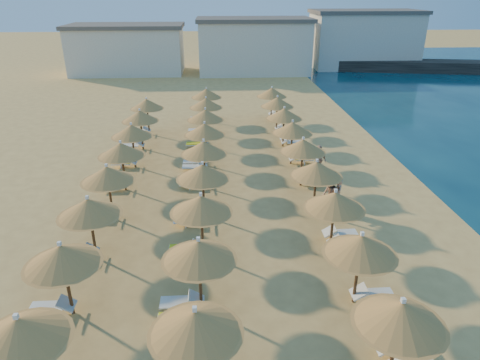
{
  "coord_description": "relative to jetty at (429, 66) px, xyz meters",
  "views": [
    {
      "loc": [
        -2.6,
        -17.27,
        10.85
      ],
      "look_at": [
        -1.31,
        4.0,
        1.3
      ],
      "focal_mm": 32.0,
      "sensor_mm": 36.0,
      "label": 1
    }
  ],
  "objects": [
    {
      "name": "loungers",
      "position": [
        -30.15,
        -40.76,
        -0.41
      ],
      "size": [
        13.44,
        36.72,
        0.66
      ],
      "color": "white",
      "rests_on": "ground"
    },
    {
      "name": "beachgoer_c",
      "position": [
        -24.27,
        -35.62,
        0.19
      ],
      "size": [
        1.07,
        1.12,
        1.87
      ],
      "primitive_type": "imported",
      "rotation": [
        0.0,
        0.0,
        -0.84
      ],
      "color": "tan",
      "rests_on": "ground"
    },
    {
      "name": "parasol_row_west",
      "position": [
        -31.49,
        -41.01,
        1.73
      ],
      "size": [
        2.71,
        37.88,
        3.06
      ],
      "color": "brown",
      "rests_on": "ground"
    },
    {
      "name": "ground",
      "position": [
        -28.21,
        -43.4,
        -0.75
      ],
      "size": [
        220.0,
        220.0,
        0.0
      ],
      "primitive_type": "plane",
      "color": "#E5B664",
      "rests_on": "ground"
    },
    {
      "name": "beachgoer_b",
      "position": [
        -24.89,
        -40.84,
        0.2
      ],
      "size": [
        0.79,
        0.98,
        1.91
      ],
      "primitive_type": "imported",
      "rotation": [
        0.0,
        0.0,
        -1.5
      ],
      "color": "tan",
      "rests_on": "ground"
    },
    {
      "name": "parasol_row_east",
      "position": [
        -25.74,
        -41.01,
        1.73
      ],
      "size": [
        2.71,
        37.88,
        3.06
      ],
      "color": "brown",
      "rests_on": "ground"
    },
    {
      "name": "parasol_row_inland",
      "position": [
        -36.17,
        -39.26,
        1.73
      ],
      "size": [
        2.71,
        27.32,
        3.06
      ],
      "color": "brown",
      "rests_on": "ground"
    },
    {
      "name": "hotel_blocks",
      "position": [
        -24.19,
        2.38,
        2.95
      ],
      "size": [
        49.79,
        12.07,
        8.1
      ],
      "color": "white",
      "rests_on": "ground"
    },
    {
      "name": "beachgoer_a",
      "position": [
        -24.44,
        -40.79,
        0.17
      ],
      "size": [
        0.48,
        0.69,
        1.84
      ],
      "primitive_type": "imported",
      "rotation": [
        0.0,
        0.0,
        -1.62
      ],
      "color": "tan",
      "rests_on": "ground"
    },
    {
      "name": "jetty",
      "position": [
        0.0,
        0.0,
        0.0
      ],
      "size": [
        30.22,
        9.44,
        1.5
      ],
      "primitive_type": "cube",
      "rotation": [
        0.0,
        0.0,
        -0.18
      ],
      "color": "black",
      "rests_on": "ground"
    }
  ]
}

